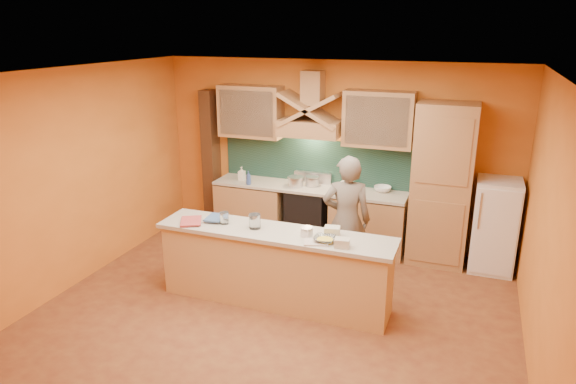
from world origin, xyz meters
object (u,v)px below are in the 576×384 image
(fridge, at_px, (495,226))
(person, at_px, (346,220))
(stove, at_px, (308,215))
(mixing_bowl, at_px, (325,239))
(kitchen_scale, at_px, (307,233))

(fridge, bearing_deg, person, -150.16)
(stove, bearing_deg, person, -50.54)
(person, bearing_deg, mixing_bowl, 75.29)
(mixing_bowl, bearing_deg, fridge, 47.40)
(person, height_order, kitchen_scale, person)
(stove, bearing_deg, fridge, 0.00)
(kitchen_scale, bearing_deg, stove, 119.13)
(person, xyz_separation_m, kitchen_scale, (-0.26, -0.87, 0.13))
(fridge, relative_size, person, 0.75)
(fridge, bearing_deg, stove, 180.00)
(kitchen_scale, bearing_deg, fridge, 54.10)
(stove, relative_size, person, 0.52)
(kitchen_scale, height_order, mixing_bowl, kitchen_scale)
(stove, height_order, kitchen_scale, kitchen_scale)
(fridge, xyz_separation_m, person, (-1.83, -1.05, 0.21))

